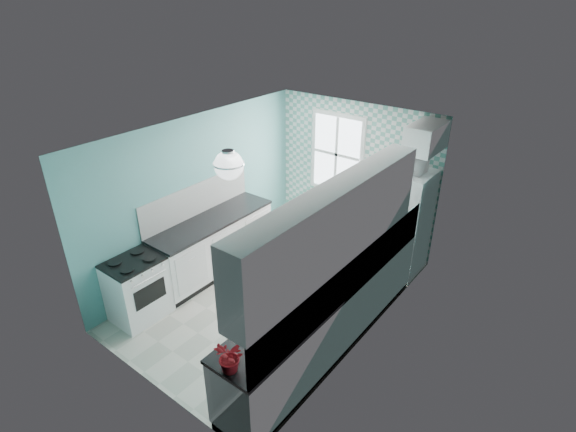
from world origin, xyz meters
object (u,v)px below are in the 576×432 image
Objects in this scene: stove at (137,288)px; fruit_bowl at (275,331)px; potted_plant at (230,358)px; microwave at (410,163)px; fridge at (402,221)px; sink at (371,251)px; ceiling_light at (229,165)px.

stove is 2.45m from fruit_bowl.
microwave reaches higher than potted_plant.
microwave is (0.00, 0.00, 0.98)m from fridge.
fruit_bowl is (0.09, -3.28, 0.12)m from fridge.
fridge is 5.15× the size of potted_plant.
fridge is at bearing 56.95° from stove.
sink is at bearing 89.91° from potted_plant.
stove is at bearing -149.21° from ceiling_light.
ceiling_light is at bearing 32.45° from stove.
microwave is at bearing 55.66° from fridge.
fridge is 3.94m from potted_plant.
sink reaches higher than stove.
ceiling_light is 1.06× the size of potted_plant.
stove is at bearing -178.84° from fruit_bowl.
fruit_bowl is at bearing 90.00° from potted_plant.
fridge reaches higher than stove.
ceiling_light is at bearing 150.97° from fruit_bowl.
potted_plant is (-0.00, -2.72, 0.17)m from sink.
fridge is 4.07m from stove.
ceiling_light is 0.73× the size of microwave.
ceiling_light is 0.40× the size of stove.
ceiling_light reaches higher than microwave.
ceiling_light reaches higher than sink.
stove is at bearing 56.81° from microwave.
sink is at bearing 95.96° from microwave.
sink is (1.20, 1.41, -1.39)m from ceiling_light.
ceiling_light is 2.89m from microwave.
potted_plant is (2.40, -0.60, 0.64)m from stove.
stove is 2.68× the size of potted_plant.
sink is at bearing 89.89° from fruit_bowl.
microwave reaches higher than stove.
stove is 3.73× the size of fruit_bowl.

